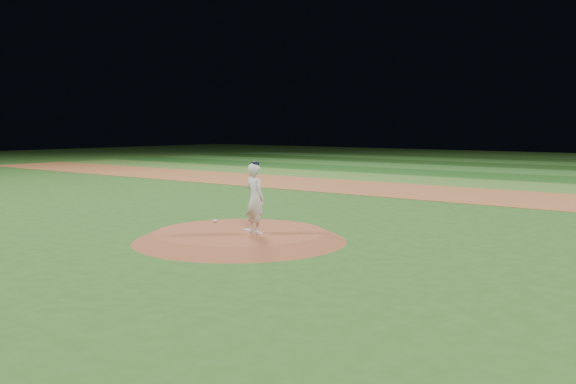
# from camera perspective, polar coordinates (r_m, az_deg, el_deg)

# --- Properties ---
(ground) EXTENTS (120.00, 120.00, 0.00)m
(ground) POSITION_cam_1_polar(r_m,az_deg,el_deg) (16.65, -4.28, -4.33)
(ground) COLOR #26531B
(ground) RESTS_ON ground
(infield_dirt_band) EXTENTS (70.00, 6.00, 0.02)m
(infield_dirt_band) POSITION_cam_1_polar(r_m,az_deg,el_deg) (28.47, 15.13, -0.20)
(infield_dirt_band) COLOR #95562E
(infield_dirt_band) RESTS_ON ground
(outfield_stripe_0) EXTENTS (70.00, 5.00, 0.02)m
(outfield_stripe_0) POSITION_cam_1_polar(r_m,az_deg,el_deg) (33.58, 18.83, 0.60)
(outfield_stripe_0) COLOR #406F28
(outfield_stripe_0) RESTS_ON ground
(outfield_stripe_1) EXTENTS (70.00, 5.00, 0.02)m
(outfield_stripe_1) POSITION_cam_1_polar(r_m,az_deg,el_deg) (38.31, 21.33, 1.14)
(outfield_stripe_1) COLOR #1B4C18
(outfield_stripe_1) RESTS_ON ground
(outfield_stripe_2) EXTENTS (70.00, 5.00, 0.02)m
(outfield_stripe_2) POSITION_cam_1_polar(r_m,az_deg,el_deg) (43.11, 23.28, 1.56)
(outfield_stripe_2) COLOR #2E6926
(outfield_stripe_2) RESTS_ON ground
(pitchers_mound) EXTENTS (5.50, 5.50, 0.25)m
(pitchers_mound) POSITION_cam_1_polar(r_m,az_deg,el_deg) (16.63, -4.28, -3.91)
(pitchers_mound) COLOR brown
(pitchers_mound) RESTS_ON ground
(pitching_rubber) EXTENTS (0.64, 0.34, 0.03)m
(pitching_rubber) POSITION_cam_1_polar(r_m,az_deg,el_deg) (16.54, -3.33, -3.46)
(pitching_rubber) COLOR beige
(pitching_rubber) RESTS_ON pitchers_mound
(rosin_bag) EXTENTS (0.13, 0.13, 0.07)m
(rosin_bag) POSITION_cam_1_polar(r_m,az_deg,el_deg) (18.19, -6.51, -2.56)
(rosin_bag) COLOR silver
(rosin_bag) RESTS_ON pitchers_mound
(pitcher_on_mound) EXTENTS (0.73, 0.58, 1.83)m
(pitcher_on_mound) POSITION_cam_1_polar(r_m,az_deg,el_deg) (16.08, -2.94, -0.55)
(pitcher_on_mound) COLOR silver
(pitcher_on_mound) RESTS_ON pitchers_mound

